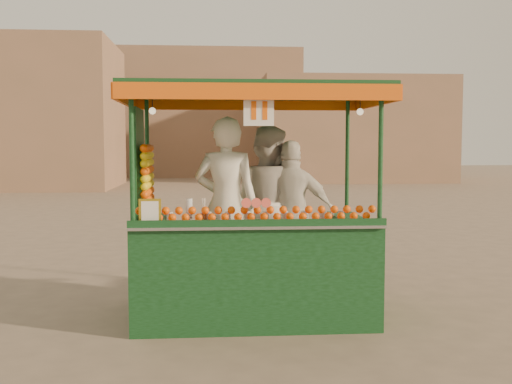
{
  "coord_description": "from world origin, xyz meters",
  "views": [
    {
      "loc": [
        -0.07,
        -6.23,
        1.81
      ],
      "look_at": [
        0.41,
        0.02,
        1.32
      ],
      "focal_mm": 42.78,
      "sensor_mm": 36.0,
      "label": 1
    }
  ],
  "objects": [
    {
      "name": "vendor_left",
      "position": [
        0.1,
        0.06,
        1.18
      ],
      "size": [
        0.73,
        0.54,
        1.81
      ],
      "rotation": [
        0.0,
        0.0,
        2.97
      ],
      "color": "white",
      "rests_on": "ground"
    },
    {
      "name": "vendor_middle",
      "position": [
        0.56,
        0.53,
        1.14
      ],
      "size": [
        1.06,
        0.99,
        1.73
      ],
      "rotation": [
        0.0,
        0.0,
        2.61
      ],
      "color": "silver",
      "rests_on": "ground"
    },
    {
      "name": "ground",
      "position": [
        0.0,
        0.0,
        0.0
      ],
      "size": [
        90.0,
        90.0,
        0.0
      ],
      "primitive_type": "plane",
      "color": "#6C5B4D",
      "rests_on": "ground"
    },
    {
      "name": "building_center",
      "position": [
        -2.0,
        30.0,
        3.5
      ],
      "size": [
        14.0,
        7.0,
        7.0
      ],
      "primitive_type": "cube",
      "color": "#8F6951",
      "rests_on": "ground"
    },
    {
      "name": "juice_cart",
      "position": [
        0.31,
        -0.01,
        0.78
      ],
      "size": [
        2.63,
        1.71,
        2.39
      ],
      "color": "black",
      "rests_on": "ground"
    },
    {
      "name": "building_right",
      "position": [
        7.0,
        24.0,
        2.5
      ],
      "size": [
        9.0,
        6.0,
        5.0
      ],
      "primitive_type": "cube",
      "color": "#8F6951",
      "rests_on": "ground"
    },
    {
      "name": "vendor_right",
      "position": [
        0.83,
        0.37,
        1.06
      ],
      "size": [
        0.98,
        0.56,
        1.57
      ],
      "rotation": [
        0.0,
        0.0,
        2.94
      ],
      "color": "white",
      "rests_on": "ground"
    }
  ]
}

